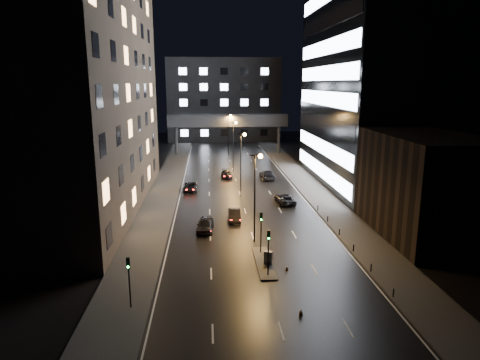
% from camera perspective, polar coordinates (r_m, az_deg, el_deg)
% --- Properties ---
extents(ground, '(160.00, 160.00, 0.00)m').
position_cam_1_polar(ground, '(79.89, -0.57, 0.03)').
color(ground, black).
rests_on(ground, ground).
extents(sidewalk_left, '(5.00, 110.00, 0.15)m').
position_cam_1_polar(sidewalk_left, '(75.20, -9.86, -0.92)').
color(sidewalk_left, '#383533').
rests_on(sidewalk_left, ground).
extents(sidewalk_right, '(5.00, 110.00, 0.15)m').
position_cam_1_polar(sidewalk_right, '(76.89, 9.01, -0.59)').
color(sidewalk_right, '#383533').
rests_on(sidewalk_right, ground).
extents(building_left, '(15.00, 48.00, 40.00)m').
position_cam_1_polar(building_left, '(64.17, -20.72, 14.08)').
color(building_left, '#2D2319').
rests_on(building_left, ground).
extents(building_right_low, '(10.00, 18.00, 12.00)m').
position_cam_1_polar(building_right_low, '(54.34, 23.31, -0.68)').
color(building_right_low, black).
rests_on(building_right_low, ground).
extents(building_right_glass, '(20.00, 36.00, 45.00)m').
position_cam_1_polar(building_right_glass, '(79.79, 18.54, 15.64)').
color(building_right_glass, black).
rests_on(building_right_glass, ground).
extents(building_far, '(34.00, 14.00, 25.00)m').
position_cam_1_polar(building_far, '(135.93, -2.24, 10.63)').
color(building_far, '#333335').
rests_on(building_far, ground).
extents(skybridge, '(30.00, 3.00, 10.00)m').
position_cam_1_polar(skybridge, '(108.26, -1.65, 7.87)').
color(skybridge, '#333335').
rests_on(skybridge, ground).
extents(median_island, '(1.60, 8.00, 0.15)m').
position_cam_1_polar(median_island, '(43.81, 3.19, -10.93)').
color(median_island, '#383533').
rests_on(median_island, ground).
extents(traffic_signal_near, '(0.28, 0.34, 4.40)m').
position_cam_1_polar(traffic_signal_near, '(45.01, 2.82, -6.14)').
color(traffic_signal_near, black).
rests_on(traffic_signal_near, median_island).
extents(traffic_signal_far, '(0.28, 0.34, 4.40)m').
position_cam_1_polar(traffic_signal_far, '(39.90, 3.81, -8.69)').
color(traffic_signal_far, black).
rests_on(traffic_signal_far, median_island).
extents(traffic_signal_corner, '(0.28, 0.34, 4.40)m').
position_cam_1_polar(traffic_signal_corner, '(35.57, -14.60, -12.15)').
color(traffic_signal_corner, black).
rests_on(traffic_signal_corner, ground).
extents(bollard_row, '(0.12, 25.12, 0.90)m').
position_cam_1_polar(bollard_row, '(49.89, 13.95, -7.81)').
color(bollard_row, black).
rests_on(bollard_row, ground).
extents(streetlight_near, '(1.45, 0.50, 10.15)m').
position_cam_1_polar(streetlight_near, '(47.38, 2.17, -0.87)').
color(streetlight_near, black).
rests_on(streetlight_near, ground).
extents(streetlight_mid_a, '(1.45, 0.50, 10.15)m').
position_cam_1_polar(streetlight_mid_a, '(66.89, 0.24, 3.18)').
color(streetlight_mid_a, black).
rests_on(streetlight_mid_a, ground).
extents(streetlight_mid_b, '(1.45, 0.50, 10.15)m').
position_cam_1_polar(streetlight_mid_b, '(86.62, -0.83, 5.40)').
color(streetlight_mid_b, black).
rests_on(streetlight_mid_b, ground).
extents(streetlight_far, '(1.45, 0.50, 10.15)m').
position_cam_1_polar(streetlight_far, '(106.45, -1.50, 6.79)').
color(streetlight_far, black).
rests_on(streetlight_far, ground).
extents(car_away_a, '(2.33, 4.96, 1.64)m').
position_cam_1_polar(car_away_a, '(52.50, -4.66, -5.98)').
color(car_away_a, black).
rests_on(car_away_a, ground).
extents(car_away_b, '(1.66, 4.50, 1.47)m').
position_cam_1_polar(car_away_b, '(56.41, -0.75, -4.68)').
color(car_away_b, black).
rests_on(car_away_b, ground).
extents(car_away_c, '(2.39, 4.92, 1.35)m').
position_cam_1_polar(car_away_c, '(72.12, -6.62, -0.92)').
color(car_away_c, black).
rests_on(car_away_c, ground).
extents(car_away_d, '(2.16, 4.68, 1.32)m').
position_cam_1_polar(car_away_d, '(81.72, -1.78, 0.79)').
color(car_away_d, black).
rests_on(car_away_d, ground).
extents(car_toward_a, '(2.78, 5.33, 1.43)m').
position_cam_1_polar(car_toward_a, '(64.55, 6.01, -2.50)').
color(car_toward_a, black).
rests_on(car_toward_a, ground).
extents(car_toward_b, '(2.56, 5.75, 1.64)m').
position_cam_1_polar(car_toward_b, '(80.64, 3.65, 0.72)').
color(car_toward_b, black).
rests_on(car_toward_b, ground).
extents(utility_cabinet, '(0.89, 0.75, 1.31)m').
position_cam_1_polar(utility_cabinet, '(43.16, 3.79, -10.26)').
color(utility_cabinet, '#4B4B4D').
rests_on(utility_cabinet, median_island).
extents(cone_a, '(0.43, 0.43, 0.57)m').
position_cam_1_polar(cone_a, '(35.18, 8.13, -17.01)').
color(cone_a, '#D5660B').
rests_on(cone_a, ground).
extents(cone_b, '(0.41, 0.41, 0.52)m').
position_cam_1_polar(cone_b, '(42.41, 6.26, -11.55)').
color(cone_b, orange).
rests_on(cone_b, ground).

